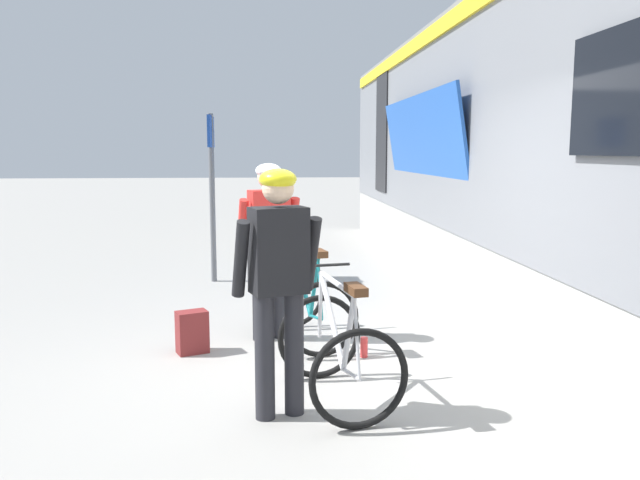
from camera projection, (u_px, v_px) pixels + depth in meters
ground_plane at (322, 376)px, 5.34m from camera, size 80.00×80.00×0.00m
cyclist_near_in_red at (269, 235)px, 6.26m from camera, size 0.66×0.42×1.76m
cyclist_far_in_dark at (279, 271)px, 4.40m from camera, size 0.66×0.43×1.76m
bicycle_near_teal at (306, 302)px, 6.25m from camera, size 0.94×1.20×0.99m
bicycle_far_silver at (338, 350)px, 4.74m from camera, size 0.89×1.18×0.99m
backpack_on_platform at (192, 332)px, 5.93m from camera, size 0.33×0.27×0.40m
water_bottle_near_the_bikes at (364, 347)px, 5.82m from camera, size 0.07×0.07×0.19m
platform_sign_post at (212, 169)px, 8.99m from camera, size 0.08×0.70×2.40m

